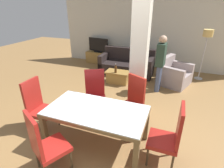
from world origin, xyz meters
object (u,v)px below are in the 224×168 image
dining_chair_far_right (132,100)px  floor_lamp (207,38)px  coffee_table (118,77)px  bottle (116,69)px  sofa (127,65)px  dining_chair_far_left (95,93)px  tv_screen (98,45)px  dining_chair_head_right (170,135)px  tv_stand (99,57)px  standing_person (161,61)px  dining_table (96,116)px  armchair (173,75)px  dining_chair_near_left (45,144)px  dining_chair_head_left (38,105)px

dining_chair_far_right → floor_lamp: size_ratio=0.65×
dining_chair_far_right → coffee_table: size_ratio=1.41×
bottle → sofa: bearing=86.7°
dining_chair_far_left → tv_screen: size_ratio=1.15×
dining_chair_head_right → coffee_table: size_ratio=1.41×
tv_stand → standing_person: bearing=-33.8°
tv_screen → bottle: bearing=137.8°
tv_stand → coffee_table: bearing=-49.7°
dining_table → tv_stand: (-2.03, 4.51, -0.35)m
tv_stand → standing_person: size_ratio=0.66×
dining_chair_far_right → standing_person: size_ratio=0.66×
armchair → bottle: (-1.74, -0.70, 0.21)m
dining_chair_near_left → floor_lamp: 5.54m
armchair → dining_chair_near_left: bearing=-0.5°
dining_chair_head_right → tv_stand: bearing=36.1°
dining_chair_head_left → armchair: dining_chair_head_left is taller
dining_table → dining_chair_head_right: dining_chair_head_right is taller
dining_chair_far_left → bottle: dining_chair_far_left is taller
standing_person → dining_chair_near_left: bearing=165.8°
dining_chair_far_right → tv_screen: bearing=-28.2°
dining_table → coffee_table: (-0.54, 2.75, -0.39)m
dining_chair_far_right → sofa: dining_chair_far_right is taller
dining_table → dining_chair_head_left: dining_chair_head_left is taller
floor_lamp → standing_person: (-1.24, -1.43, -0.45)m
dining_chair_head_right → sofa: (-1.76, 3.69, -0.25)m
sofa → standing_person: standing_person is taller
dining_chair_far_left → coffee_table: size_ratio=1.41×
bottle → standing_person: bearing=0.7°
dining_chair_near_left → tv_stand: 5.58m
armchair → standing_person: 1.02m
armchair → tv_stand: 3.42m
dining_chair_near_left → dining_table: bearing=90.0°
dining_chair_head_left → coffee_table: dining_chair_head_left is taller
dining_chair_far_right → sofa: (-0.95, 2.86, -0.25)m
tv_stand → standing_person: 3.44m
dining_chair_head_right → sofa: size_ratio=0.56×
dining_chair_head_left → dining_chair_far_left: bearing=135.4°
dining_chair_head_right → armchair: 3.33m
dining_table → armchair: 3.53m
dining_chair_near_left → tv_screen: bearing=134.5°
dining_chair_far_right → armchair: dining_chair_far_right is taller
dining_chair_head_left → tv_screen: bearing=-170.6°
coffee_table → dining_table: bearing=-78.9°
dining_chair_far_left → standing_person: standing_person is taller
dining_chair_far_right → dining_chair_near_left: same height
armchair → bottle: 1.88m
dining_chair_far_left → tv_stand: (-1.60, 3.65, -0.31)m
dining_chair_near_left → tv_screen: (-1.60, 5.34, 0.22)m
dining_table → standing_person: size_ratio=1.07×
tv_stand → tv_screen: (0.00, 0.00, 0.53)m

